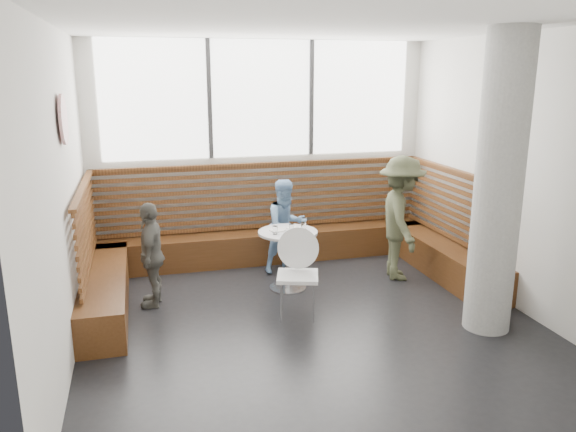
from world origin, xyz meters
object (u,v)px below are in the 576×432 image
object	(u,v)px
adult_man	(401,218)
child_back	(286,226)
concrete_column	(499,186)
cafe_table	(288,248)
child_left	(152,254)
cafe_chair	(296,266)

from	to	relation	value
adult_man	child_back	xyz separation A→B (m)	(-1.43, 0.65, -0.18)
concrete_column	child_back	bearing A→B (deg)	125.83
concrete_column	child_back	xyz separation A→B (m)	(-1.68, 2.33, -0.94)
cafe_table	concrete_column	bearing A→B (deg)	-42.26
concrete_column	child_back	world-z (taller)	concrete_column
cafe_table	child_left	distance (m)	1.71
adult_man	child_left	world-z (taller)	adult_man
concrete_column	adult_man	bearing A→B (deg)	98.58
cafe_table	adult_man	size ratio (longest dim) A/B	0.46
adult_man	concrete_column	bearing A→B (deg)	-158.13
concrete_column	adult_man	xyz separation A→B (m)	(-0.25, 1.68, -0.76)
child_back	child_left	distance (m)	2.00
child_back	cafe_chair	bearing A→B (deg)	-116.18
concrete_column	cafe_chair	world-z (taller)	concrete_column
cafe_table	child_back	bearing A→B (deg)	76.91
cafe_table	child_back	size ratio (longest dim) A/B	0.59
child_back	cafe_table	bearing A→B (deg)	-118.68
adult_man	child_back	world-z (taller)	adult_man
cafe_chair	child_left	world-z (taller)	child_left
concrete_column	adult_man	size ratio (longest dim) A/B	1.90
adult_man	cafe_table	bearing A→B (deg)	103.78
cafe_chair	adult_man	bearing A→B (deg)	42.50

